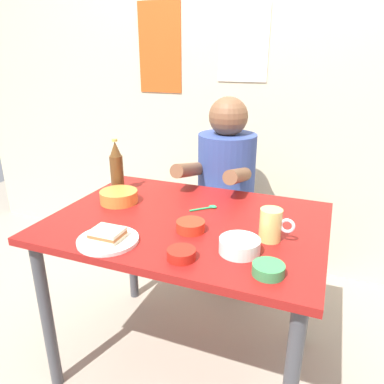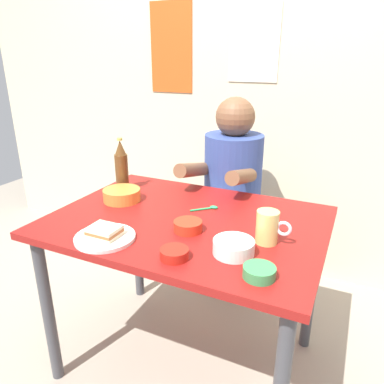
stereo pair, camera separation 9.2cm
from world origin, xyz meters
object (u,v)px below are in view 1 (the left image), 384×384
(stool, at_px, (224,237))
(person_seated, at_px, (226,171))
(sandwich, at_px, (107,234))
(beer_bottle, at_px, (117,168))
(dining_table, at_px, (188,239))
(plate_orange, at_px, (108,240))
(sauce_bowl_chili, at_px, (191,226))
(beer_mug, at_px, (271,225))

(stool, height_order, person_seated, person_seated)
(sandwich, xyz_separation_m, beer_bottle, (-0.25, 0.46, 0.09))
(person_seated, bearing_deg, sandwich, -100.51)
(dining_table, xyz_separation_m, plate_orange, (-0.19, -0.29, 0.10))
(plate_orange, relative_size, sauce_bowl_chili, 2.00)
(stool, xyz_separation_m, sauce_bowl_chili, (0.07, -0.73, 0.41))
(sandwich, bearing_deg, beer_bottle, 118.42)
(dining_table, bearing_deg, plate_orange, -123.37)
(plate_orange, bearing_deg, beer_mug, 23.12)
(beer_mug, relative_size, sauce_bowl_chili, 1.15)
(person_seated, relative_size, beer_mug, 5.71)
(beer_bottle, bearing_deg, sandwich, -61.58)
(sauce_bowl_chili, bearing_deg, stool, 95.84)
(dining_table, relative_size, beer_mug, 8.73)
(person_seated, distance_m, beer_mug, 0.77)
(plate_orange, height_order, beer_mug, beer_mug)
(person_seated, distance_m, sandwich, 0.92)
(sauce_bowl_chili, bearing_deg, plate_orange, -141.72)
(stool, relative_size, sauce_bowl_chili, 4.09)
(stool, xyz_separation_m, sandwich, (-0.17, -0.92, 0.42))
(beer_bottle, xyz_separation_m, sauce_bowl_chili, (0.49, -0.27, -0.10))
(dining_table, relative_size, plate_orange, 5.00)
(beer_mug, relative_size, beer_bottle, 0.48)
(dining_table, bearing_deg, sauce_bowl_chili, -61.49)
(plate_orange, xyz_separation_m, beer_mug, (0.54, 0.23, 0.05))
(stool, relative_size, beer_bottle, 1.72)
(person_seated, bearing_deg, stool, 90.00)
(person_seated, distance_m, sauce_bowl_chili, 0.72)
(person_seated, height_order, sandwich, person_seated)
(stool, bearing_deg, dining_table, -88.03)
(dining_table, relative_size, beer_bottle, 4.20)
(person_seated, height_order, beer_mug, person_seated)
(stool, height_order, beer_bottle, beer_bottle)
(person_seated, relative_size, sandwich, 6.54)
(dining_table, bearing_deg, person_seated, 92.01)
(sandwich, xyz_separation_m, sauce_bowl_chili, (0.24, 0.19, -0.01))
(dining_table, height_order, sauce_bowl_chili, sauce_bowl_chili)
(sandwich, bearing_deg, sauce_bowl_chili, 38.28)
(beer_bottle, distance_m, sauce_bowl_chili, 0.57)
(dining_table, distance_m, beer_mug, 0.39)
(sandwich, bearing_deg, plate_orange, 180.00)
(stool, bearing_deg, beer_mug, -61.77)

